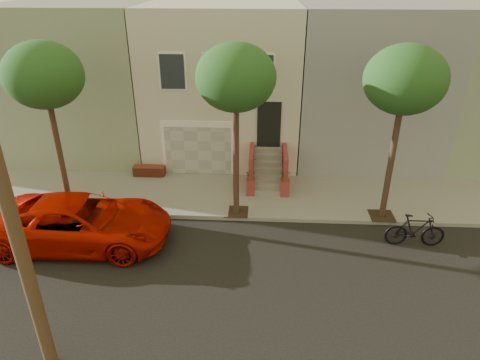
{
  "coord_description": "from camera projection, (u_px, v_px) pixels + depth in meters",
  "views": [
    {
      "loc": [
        1.9,
        -10.13,
        8.53
      ],
      "look_at": [
        1.19,
        3.0,
        1.97
      ],
      "focal_mm": 31.87,
      "sensor_mm": 36.0,
      "label": 1
    }
  ],
  "objects": [
    {
      "name": "ground",
      "position": [
        196.0,
        281.0,
        12.95
      ],
      "size": [
        90.0,
        90.0,
        0.0
      ],
      "primitive_type": "plane",
      "color": "black",
      "rests_on": "ground"
    },
    {
      "name": "sidewalk",
      "position": [
        215.0,
        195.0,
        17.7
      ],
      "size": [
        40.0,
        3.7,
        0.15
      ],
      "primitive_type": "cube",
      "color": "gray",
      "rests_on": "ground"
    },
    {
      "name": "house_row",
      "position": [
        225.0,
        77.0,
        21.32
      ],
      "size": [
        33.1,
        11.7,
        7.0
      ],
      "color": "beige",
      "rests_on": "sidewalk"
    },
    {
      "name": "tree_left",
      "position": [
        44.0,
        76.0,
        14.36
      ],
      "size": [
        2.7,
        2.57,
        6.3
      ],
      "color": "#2D2116",
      "rests_on": "sidewalk"
    },
    {
      "name": "tree_mid",
      "position": [
        236.0,
        79.0,
        14.04
      ],
      "size": [
        2.7,
        2.57,
        6.3
      ],
      "color": "#2D2116",
      "rests_on": "sidewalk"
    },
    {
      "name": "tree_right",
      "position": [
        405.0,
        81.0,
        13.78
      ],
      "size": [
        2.7,
        2.57,
        6.3
      ],
      "color": "#2D2116",
      "rests_on": "sidewalk"
    },
    {
      "name": "pickup_truck",
      "position": [
        81.0,
        222.0,
        14.4
      ],
      "size": [
        6.07,
        2.89,
        1.67
      ],
      "primitive_type": "imported",
      "rotation": [
        0.0,
        0.0,
        1.59
      ],
      "color": "#B70E00",
      "rests_on": "ground"
    },
    {
      "name": "motorcycle",
      "position": [
        415.0,
        230.0,
        14.35
      ],
      "size": [
        2.01,
        0.57,
        1.21
      ],
      "primitive_type": "imported",
      "rotation": [
        0.0,
        0.0,
        1.57
      ],
      "color": "black",
      "rests_on": "ground"
    }
  ]
}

